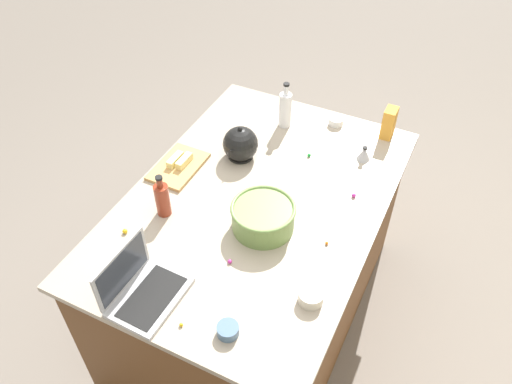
{
  "coord_description": "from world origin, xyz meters",
  "views": [
    {
      "loc": [
        1.55,
        0.76,
        2.62
      ],
      "look_at": [
        0.0,
        0.0,
        0.95
      ],
      "focal_mm": 36.43,
      "sensor_mm": 36.0,
      "label": 1
    }
  ],
  "objects_px": {
    "butter_stick_left": "(175,160)",
    "kitchen_timer": "(364,154)",
    "ramekin_medium": "(311,297)",
    "ramekin_wide": "(336,121)",
    "candy_bag": "(389,123)",
    "bottle_soy": "(162,199)",
    "kettle": "(240,144)",
    "mixing_bowl_large": "(263,217)",
    "laptop": "(141,288)",
    "cutting_board": "(178,167)",
    "ramekin_small": "(228,330)",
    "butter_stick_right": "(184,161)",
    "bottle_vinegar": "(285,109)"
  },
  "relations": [
    {
      "from": "cutting_board",
      "to": "candy_bag",
      "type": "relative_size",
      "value": 1.79
    },
    {
      "from": "ramekin_medium",
      "to": "kitchen_timer",
      "type": "height_order",
      "value": "kitchen_timer"
    },
    {
      "from": "kitchen_timer",
      "to": "ramekin_medium",
      "type": "bearing_deg",
      "value": 4.82
    },
    {
      "from": "cutting_board",
      "to": "butter_stick_right",
      "type": "bearing_deg",
      "value": 137.79
    },
    {
      "from": "ramekin_wide",
      "to": "butter_stick_right",
      "type": "bearing_deg",
      "value": -40.04
    },
    {
      "from": "bottle_soy",
      "to": "ramekin_wide",
      "type": "relative_size",
      "value": 2.82
    },
    {
      "from": "mixing_bowl_large",
      "to": "bottle_vinegar",
      "type": "relative_size",
      "value": 1.08
    },
    {
      "from": "kitchen_timer",
      "to": "candy_bag",
      "type": "relative_size",
      "value": 0.45
    },
    {
      "from": "mixing_bowl_large",
      "to": "kitchen_timer",
      "type": "height_order",
      "value": "mixing_bowl_large"
    },
    {
      "from": "ramekin_small",
      "to": "bottle_soy",
      "type": "bearing_deg",
      "value": -127.04
    },
    {
      "from": "butter_stick_left",
      "to": "ramekin_small",
      "type": "relative_size",
      "value": 1.31
    },
    {
      "from": "mixing_bowl_large",
      "to": "ramekin_small",
      "type": "bearing_deg",
      "value": 11.87
    },
    {
      "from": "ramekin_wide",
      "to": "candy_bag",
      "type": "relative_size",
      "value": 0.46
    },
    {
      "from": "kettle",
      "to": "laptop",
      "type": "bearing_deg",
      "value": 2.59
    },
    {
      "from": "mixing_bowl_large",
      "to": "ramekin_wide",
      "type": "xyz_separation_m",
      "value": [
        -0.87,
        0.03,
        -0.05
      ]
    },
    {
      "from": "kitchen_timer",
      "to": "laptop",
      "type": "bearing_deg",
      "value": -24.1
    },
    {
      "from": "bottle_vinegar",
      "to": "butter_stick_right",
      "type": "height_order",
      "value": "bottle_vinegar"
    },
    {
      "from": "mixing_bowl_large",
      "to": "ramekin_small",
      "type": "relative_size",
      "value": 3.41
    },
    {
      "from": "ramekin_small",
      "to": "kitchen_timer",
      "type": "relative_size",
      "value": 1.09
    },
    {
      "from": "cutting_board",
      "to": "ramekin_small",
      "type": "bearing_deg",
      "value": 43.16
    },
    {
      "from": "bottle_vinegar",
      "to": "butter_stick_left",
      "type": "height_order",
      "value": "bottle_vinegar"
    },
    {
      "from": "butter_stick_left",
      "to": "kitchen_timer",
      "type": "height_order",
      "value": "kitchen_timer"
    },
    {
      "from": "bottle_soy",
      "to": "butter_stick_left",
      "type": "bearing_deg",
      "value": -156.35
    },
    {
      "from": "kettle",
      "to": "bottle_soy",
      "type": "bearing_deg",
      "value": -14.24
    },
    {
      "from": "mixing_bowl_large",
      "to": "kitchen_timer",
      "type": "bearing_deg",
      "value": 158.24
    },
    {
      "from": "butter_stick_right",
      "to": "mixing_bowl_large",
      "type": "bearing_deg",
      "value": 69.65
    },
    {
      "from": "ramekin_small",
      "to": "ramekin_medium",
      "type": "height_order",
      "value": "ramekin_medium"
    },
    {
      "from": "mixing_bowl_large",
      "to": "ramekin_medium",
      "type": "relative_size",
      "value": 2.86
    },
    {
      "from": "bottle_vinegar",
      "to": "ramekin_small",
      "type": "bearing_deg",
      "value": 14.66
    },
    {
      "from": "ramekin_medium",
      "to": "candy_bag",
      "type": "distance_m",
      "value": 1.16
    },
    {
      "from": "mixing_bowl_large",
      "to": "ramekin_medium",
      "type": "distance_m",
      "value": 0.43
    },
    {
      "from": "butter_stick_left",
      "to": "ramekin_wide",
      "type": "distance_m",
      "value": 0.91
    },
    {
      "from": "mixing_bowl_large",
      "to": "candy_bag",
      "type": "bearing_deg",
      "value": 160.72
    },
    {
      "from": "bottle_soy",
      "to": "butter_stick_left",
      "type": "relative_size",
      "value": 2.01
    },
    {
      "from": "bottle_soy",
      "to": "ramekin_medium",
      "type": "distance_m",
      "value": 0.79
    },
    {
      "from": "bottle_soy",
      "to": "kettle",
      "type": "xyz_separation_m",
      "value": [
        -0.51,
        0.13,
        -0.01
      ]
    },
    {
      "from": "ramekin_wide",
      "to": "ramekin_medium",
      "type": "bearing_deg",
      "value": 14.95
    },
    {
      "from": "kettle",
      "to": "cutting_board",
      "type": "distance_m",
      "value": 0.33
    },
    {
      "from": "laptop",
      "to": "mixing_bowl_large",
      "type": "xyz_separation_m",
      "value": [
        -0.54,
        0.27,
        0.02
      ]
    },
    {
      "from": "laptop",
      "to": "bottle_vinegar",
      "type": "xyz_separation_m",
      "value": [
        -1.27,
        0.05,
        0.06
      ]
    },
    {
      "from": "butter_stick_left",
      "to": "mixing_bowl_large",
      "type": "bearing_deg",
      "value": 72.2
    },
    {
      "from": "laptop",
      "to": "cutting_board",
      "type": "relative_size",
      "value": 1.04
    },
    {
      "from": "candy_bag",
      "to": "ramekin_small",
      "type": "bearing_deg",
      "value": -7.87
    },
    {
      "from": "mixing_bowl_large",
      "to": "ramekin_wide",
      "type": "bearing_deg",
      "value": 177.89
    },
    {
      "from": "laptop",
      "to": "ramekin_small",
      "type": "bearing_deg",
      "value": 89.86
    },
    {
      "from": "ramekin_small",
      "to": "candy_bag",
      "type": "distance_m",
      "value": 1.44
    },
    {
      "from": "butter_stick_left",
      "to": "kitchen_timer",
      "type": "xyz_separation_m",
      "value": [
        -0.46,
        0.83,
        -0.0
      ]
    },
    {
      "from": "bottle_vinegar",
      "to": "cutting_board",
      "type": "bearing_deg",
      "value": -30.63
    },
    {
      "from": "mixing_bowl_large",
      "to": "cutting_board",
      "type": "relative_size",
      "value": 0.94
    },
    {
      "from": "mixing_bowl_large",
      "to": "butter_stick_left",
      "type": "distance_m",
      "value": 0.61
    }
  ]
}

